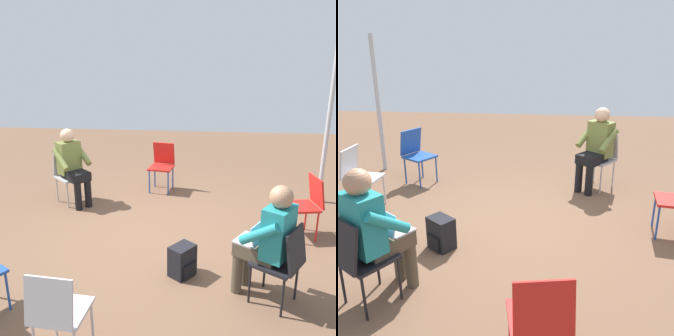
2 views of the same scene
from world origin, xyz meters
The scene contains 10 objects.
ground_plane centered at (0.00, 0.00, 0.00)m, with size 14.00×14.00×0.00m, color brown.
chair_south centered at (-0.06, -1.89, 0.50)m, with size 0.46×0.49×0.85m.
chair_southeast centered at (1.42, -1.21, 0.50)m, with size 0.59×0.58×0.85m.
chair_northwest centered at (-1.57, 1.18, 0.50)m, with size 0.58×0.57×0.85m.
chair_west centered at (-2.16, -0.31, 0.50)m, with size 0.50×0.46×0.85m.
chair_north centered at (0.31, 2.10, 0.50)m, with size 0.43×0.47×0.85m.
person_with_laptop centered at (-1.43, 1.09, 0.69)m, with size 0.64×0.63×1.24m.
person_in_olive centered at (1.30, -1.10, 0.69)m, with size 0.63×0.63×1.24m.
backpack_near_laptop_user centered at (-0.58, 0.77, 0.16)m, with size 0.33×0.34×0.36m.
tent_pole_near centered at (-2.72, -1.57, 1.25)m, with size 0.07×0.07×2.51m, color #B2B2B7.
Camera 1 is at (-0.78, 4.43, 2.43)m, focal length 40.00 mm.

